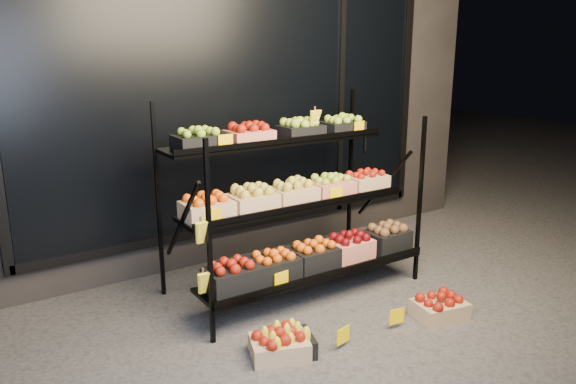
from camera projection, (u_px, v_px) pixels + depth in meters
ground at (339, 315)px, 4.47m from camera, size 24.00×24.00×0.00m
building at (196, 76)px, 6.11m from camera, size 6.00×2.08×3.50m
display_rack at (296, 204)px, 4.75m from camera, size 2.18×1.02×1.66m
tag_floor_a at (343, 340)px, 3.98m from camera, size 0.13×0.01×0.12m
tag_floor_b at (397, 321)px, 4.26m from camera, size 0.13×0.01×0.12m
floor_crate_left at (279, 344)px, 3.87m from camera, size 0.47×0.41×0.20m
floor_crate_midleft at (285, 342)px, 3.90m from camera, size 0.46×0.39×0.20m
floor_crate_midright at (440, 306)px, 4.42m from camera, size 0.44×0.36×0.20m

